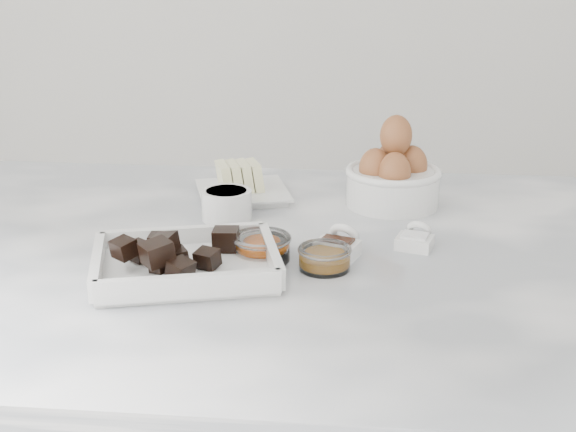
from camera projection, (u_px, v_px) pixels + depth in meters
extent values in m
cube|color=silver|center=(271.00, 264.00, 1.10)|extent=(1.20, 0.80, 0.04)
cube|color=white|center=(186.00, 270.00, 1.01)|extent=(0.25, 0.21, 0.01)
cube|color=white|center=(243.00, 194.00, 1.31)|extent=(0.16, 0.16, 0.01)
cube|color=white|center=(243.00, 190.00, 1.30)|extent=(0.18, 0.18, 0.00)
cylinder|color=white|center=(227.00, 205.00, 1.20)|extent=(0.08, 0.08, 0.05)
cylinder|color=white|center=(226.00, 194.00, 1.20)|extent=(0.06, 0.06, 0.01)
cylinder|color=white|center=(393.00, 188.00, 1.26)|extent=(0.15, 0.15, 0.06)
torus|color=white|center=(393.00, 172.00, 1.25)|extent=(0.15, 0.15, 0.01)
ellipsoid|color=brown|center=(413.00, 167.00, 1.25)|extent=(0.05, 0.05, 0.06)
ellipsoid|color=brown|center=(374.00, 167.00, 1.25)|extent=(0.05, 0.05, 0.06)
ellipsoid|color=brown|center=(395.00, 162.00, 1.28)|extent=(0.05, 0.05, 0.06)
ellipsoid|color=brown|center=(390.00, 173.00, 1.22)|extent=(0.05, 0.05, 0.06)
ellipsoid|color=brown|center=(396.00, 136.00, 1.24)|extent=(0.05, 0.05, 0.06)
cylinder|color=white|center=(325.00, 259.00, 1.03)|extent=(0.07, 0.07, 0.03)
torus|color=white|center=(325.00, 250.00, 1.02)|extent=(0.07, 0.07, 0.01)
cylinder|color=orange|center=(324.00, 262.00, 1.03)|extent=(0.05, 0.05, 0.01)
cylinder|color=white|center=(262.00, 248.00, 1.05)|extent=(0.07, 0.07, 0.03)
torus|color=white|center=(262.00, 238.00, 1.05)|extent=(0.08, 0.08, 0.01)
ellipsoid|color=#E84C07|center=(262.00, 248.00, 1.05)|extent=(0.05, 0.05, 0.02)
cube|color=white|center=(336.00, 250.00, 1.06)|extent=(0.07, 0.06, 0.02)
cube|color=black|center=(336.00, 241.00, 1.06)|extent=(0.05, 0.04, 0.00)
torus|color=white|center=(344.00, 234.00, 1.08)|extent=(0.05, 0.05, 0.04)
cube|color=white|center=(414.00, 243.00, 1.09)|extent=(0.06, 0.05, 0.02)
cube|color=white|center=(415.00, 235.00, 1.09)|extent=(0.04, 0.04, 0.00)
torus|color=white|center=(419.00, 230.00, 1.11)|extent=(0.04, 0.04, 0.03)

